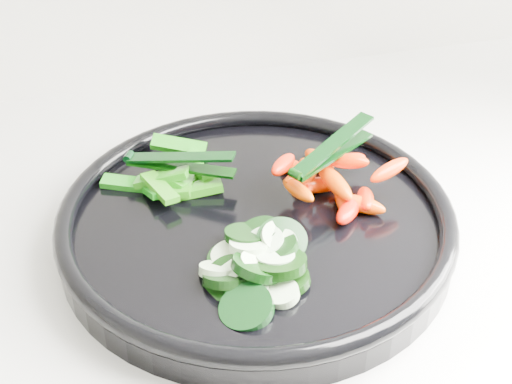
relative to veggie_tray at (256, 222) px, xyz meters
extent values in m
cube|color=silver|center=(0.04, 0.05, -0.04)|extent=(2.02, 0.62, 0.03)
cylinder|color=black|center=(0.00, 0.00, -0.01)|extent=(0.44, 0.44, 0.02)
torus|color=black|center=(0.00, 0.00, 0.01)|extent=(0.44, 0.44, 0.02)
cylinder|color=black|center=(-0.04, -0.12, 0.01)|extent=(0.06, 0.06, 0.03)
cylinder|color=beige|center=(-0.03, -0.10, 0.01)|extent=(0.04, 0.04, 0.02)
cylinder|color=black|center=(-0.05, -0.08, 0.01)|extent=(0.04, 0.04, 0.03)
cylinder|color=beige|center=(-0.05, -0.07, 0.01)|extent=(0.04, 0.04, 0.02)
cylinder|color=black|center=(0.00, -0.10, 0.01)|extent=(0.05, 0.05, 0.02)
cylinder|color=beige|center=(-0.01, -0.11, 0.01)|extent=(0.04, 0.04, 0.02)
cylinder|color=black|center=(-0.04, -0.05, 0.01)|extent=(0.05, 0.05, 0.02)
cylinder|color=#DCF2C2|center=(-0.04, -0.05, 0.01)|extent=(0.04, 0.04, 0.02)
cylinder|color=black|center=(-0.05, -0.08, 0.01)|extent=(0.06, 0.06, 0.03)
cylinder|color=beige|center=(-0.05, -0.08, 0.01)|extent=(0.03, 0.03, 0.02)
cylinder|color=black|center=(0.00, -0.06, 0.02)|extent=(0.05, 0.05, 0.02)
cylinder|color=beige|center=(0.01, -0.06, 0.02)|extent=(0.03, 0.03, 0.02)
cylinder|color=black|center=(-0.02, -0.04, 0.02)|extent=(0.05, 0.05, 0.02)
cylinder|color=beige|center=(-0.02, -0.05, 0.02)|extent=(0.05, 0.05, 0.02)
cylinder|color=black|center=(-0.02, -0.08, 0.02)|extent=(0.05, 0.05, 0.03)
cylinder|color=#E1F5C4|center=(-0.02, -0.08, 0.02)|extent=(0.04, 0.04, 0.02)
cylinder|color=black|center=(0.01, -0.06, 0.02)|extent=(0.06, 0.06, 0.03)
cylinder|color=beige|center=(0.01, -0.05, 0.02)|extent=(0.05, 0.04, 0.03)
cylinder|color=black|center=(-0.01, -0.04, 0.02)|extent=(0.05, 0.05, 0.02)
cylinder|color=#DDFAC8|center=(-0.01, -0.05, 0.02)|extent=(0.04, 0.04, 0.02)
cylinder|color=black|center=(0.00, -0.08, 0.02)|extent=(0.05, 0.05, 0.02)
cylinder|color=#D3F3C3|center=(0.00, -0.08, 0.02)|extent=(0.03, 0.03, 0.02)
ellipsoid|color=#E83800|center=(0.09, -0.01, 0.01)|extent=(0.03, 0.05, 0.03)
ellipsoid|color=#FF5300|center=(0.10, -0.02, 0.01)|extent=(0.05, 0.04, 0.02)
ellipsoid|color=red|center=(0.06, 0.03, 0.01)|extent=(0.02, 0.04, 0.02)
ellipsoid|color=red|center=(0.11, -0.01, 0.01)|extent=(0.03, 0.05, 0.03)
ellipsoid|color=#FF4300|center=(0.06, 0.03, 0.01)|extent=(0.02, 0.04, 0.02)
ellipsoid|color=#FC1D00|center=(0.08, -0.02, 0.01)|extent=(0.05, 0.05, 0.03)
ellipsoid|color=#DF3500|center=(0.07, 0.02, 0.01)|extent=(0.05, 0.02, 0.03)
ellipsoid|color=#FA5600|center=(0.09, 0.07, 0.01)|extent=(0.03, 0.05, 0.03)
ellipsoid|color=#F44A00|center=(0.06, 0.05, 0.01)|extent=(0.04, 0.05, 0.02)
ellipsoid|color=#F94500|center=(0.04, 0.00, 0.03)|extent=(0.03, 0.05, 0.02)
ellipsoid|color=#EE5100|center=(0.06, 0.04, 0.03)|extent=(0.02, 0.04, 0.02)
ellipsoid|color=#EF4000|center=(0.08, 0.01, 0.03)|extent=(0.03, 0.06, 0.02)
ellipsoid|color=#FF3B00|center=(0.05, 0.02, 0.03)|extent=(0.05, 0.03, 0.02)
ellipsoid|color=#FE3B00|center=(0.11, 0.04, 0.03)|extent=(0.04, 0.02, 0.02)
ellipsoid|color=#E14600|center=(0.10, 0.02, 0.04)|extent=(0.04, 0.04, 0.02)
ellipsoid|color=#FF1800|center=(0.04, 0.03, 0.04)|extent=(0.04, 0.04, 0.02)
ellipsoid|color=#E43100|center=(0.08, 0.03, 0.04)|extent=(0.05, 0.03, 0.02)
ellipsoid|color=#FE3500|center=(0.13, -0.01, 0.04)|extent=(0.05, 0.03, 0.02)
cube|color=#186B0A|center=(-0.05, 0.07, 0.01)|extent=(0.04, 0.06, 0.02)
cube|color=#096509|center=(-0.05, 0.08, 0.01)|extent=(0.06, 0.06, 0.03)
cube|color=#12730A|center=(-0.04, 0.09, 0.01)|extent=(0.03, 0.05, 0.02)
cube|color=#29750B|center=(-0.05, 0.06, 0.01)|extent=(0.05, 0.03, 0.02)
cube|color=#1F710A|center=(-0.05, 0.08, 0.01)|extent=(0.06, 0.07, 0.03)
cube|color=#0A7011|center=(-0.11, 0.09, 0.01)|extent=(0.05, 0.04, 0.01)
cube|color=#13740B|center=(-0.09, 0.07, 0.01)|extent=(0.03, 0.06, 0.02)
cube|color=#226F0A|center=(-0.08, 0.07, 0.02)|extent=(0.06, 0.04, 0.02)
cube|color=#26750B|center=(-0.08, 0.05, 0.02)|extent=(0.03, 0.06, 0.01)
cube|color=#096609|center=(-0.05, 0.12, 0.02)|extent=(0.06, 0.04, 0.02)
cylinder|color=black|center=(0.04, -0.01, 0.05)|extent=(0.01, 0.01, 0.01)
cube|color=black|center=(0.08, 0.02, 0.05)|extent=(0.10, 0.07, 0.00)
cube|color=black|center=(0.08, 0.02, 0.06)|extent=(0.10, 0.07, 0.02)
cylinder|color=black|center=(-0.10, 0.10, 0.03)|extent=(0.01, 0.01, 0.01)
cube|color=black|center=(-0.06, 0.08, 0.02)|extent=(0.10, 0.07, 0.00)
cube|color=black|center=(-0.06, 0.08, 0.04)|extent=(0.10, 0.07, 0.02)
camera|label=1|loc=(-0.15, -0.51, 0.42)|focal=50.00mm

